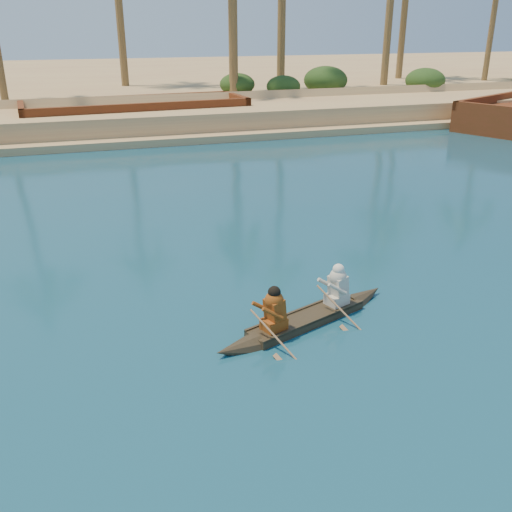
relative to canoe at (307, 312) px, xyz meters
name	(u,v)px	position (x,y,z in m)	size (l,w,h in m)	color
sandy_embankment	(205,83)	(8.00, 43.21, 0.29)	(150.00, 51.00, 1.50)	tan
shrub_cluster	(257,94)	(8.00, 27.83, 0.97)	(100.00, 6.00, 2.40)	#223F17
canoe	(307,312)	(0.00, 0.00, 0.00)	(4.35, 2.08, 1.22)	#342A1C
barge_mid	(137,118)	(-0.49, 23.33, 0.47)	(12.33, 4.82, 2.02)	#5C2613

